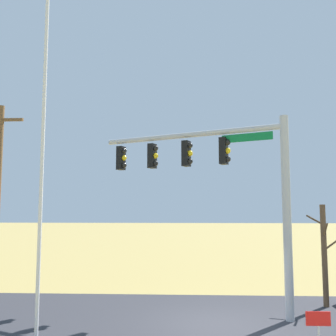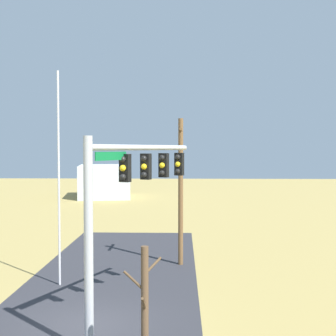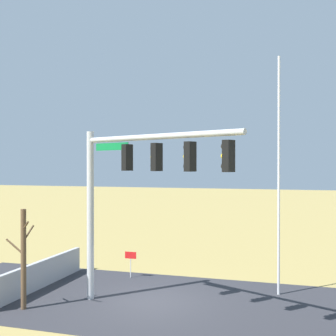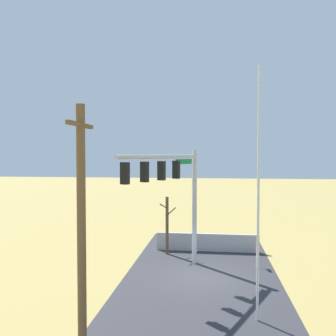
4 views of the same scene
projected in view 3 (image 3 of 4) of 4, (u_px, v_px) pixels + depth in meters
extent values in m
plane|color=#9E894C|center=(153.00, 301.00, 17.27)|extent=(160.00, 160.00, 0.00)
cube|color=#2D2D33|center=(256.00, 311.00, 16.10)|extent=(28.00, 8.00, 0.01)
cube|color=#B7B5AD|center=(68.00, 297.00, 17.81)|extent=(6.00, 6.00, 0.01)
cube|color=#A8A8AD|center=(40.00, 275.00, 19.01)|extent=(0.20, 6.74, 1.17)
cylinder|color=#B2B5BA|center=(90.00, 215.00, 17.49)|extent=(0.28, 0.28, 6.65)
cylinder|color=#B2B5BA|center=(156.00, 137.00, 15.12)|extent=(6.53, 3.11, 0.20)
cube|color=#0F7238|center=(112.00, 147.00, 16.63)|extent=(1.65, 0.77, 0.28)
cube|color=black|center=(127.00, 158.00, 16.07)|extent=(0.37, 0.43, 0.96)
sphere|color=black|center=(124.00, 149.00, 16.16)|extent=(0.22, 0.22, 0.22)
sphere|color=yellow|center=(124.00, 158.00, 16.17)|extent=(0.22, 0.22, 0.22)
sphere|color=black|center=(124.00, 166.00, 16.17)|extent=(0.22, 0.22, 0.22)
cube|color=black|center=(157.00, 157.00, 15.10)|extent=(0.37, 0.43, 0.96)
sphere|color=black|center=(153.00, 148.00, 15.19)|extent=(0.22, 0.22, 0.22)
sphere|color=yellow|center=(153.00, 157.00, 15.20)|extent=(0.22, 0.22, 0.22)
sphere|color=black|center=(153.00, 166.00, 15.20)|extent=(0.22, 0.22, 0.22)
cube|color=black|center=(190.00, 157.00, 14.13)|extent=(0.37, 0.43, 0.96)
sphere|color=black|center=(187.00, 147.00, 14.23)|extent=(0.22, 0.22, 0.22)
sphere|color=yellow|center=(187.00, 157.00, 14.23)|extent=(0.22, 0.22, 0.22)
sphere|color=black|center=(187.00, 166.00, 14.23)|extent=(0.22, 0.22, 0.22)
cube|color=black|center=(229.00, 156.00, 13.16)|extent=(0.37, 0.43, 0.96)
sphere|color=black|center=(224.00, 146.00, 13.26)|extent=(0.22, 0.22, 0.22)
sphere|color=yellow|center=(224.00, 156.00, 13.26)|extent=(0.22, 0.22, 0.22)
sphere|color=black|center=(224.00, 166.00, 13.26)|extent=(0.22, 0.22, 0.22)
cylinder|color=silver|center=(279.00, 176.00, 18.06)|extent=(0.10, 0.10, 9.77)
cylinder|color=brown|center=(23.00, 259.00, 16.27)|extent=(0.20, 0.20, 3.70)
cylinder|color=brown|center=(15.00, 247.00, 16.37)|extent=(0.78, 0.07, 0.57)
cylinder|color=brown|center=(26.00, 226.00, 16.00)|extent=(0.54, 0.47, 0.39)
cylinder|color=brown|center=(28.00, 233.00, 16.52)|extent=(0.12, 0.61, 0.55)
cylinder|color=silver|center=(131.00, 268.00, 20.82)|extent=(0.04, 0.04, 0.90)
cube|color=red|center=(131.00, 255.00, 20.82)|extent=(0.56, 0.02, 0.32)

